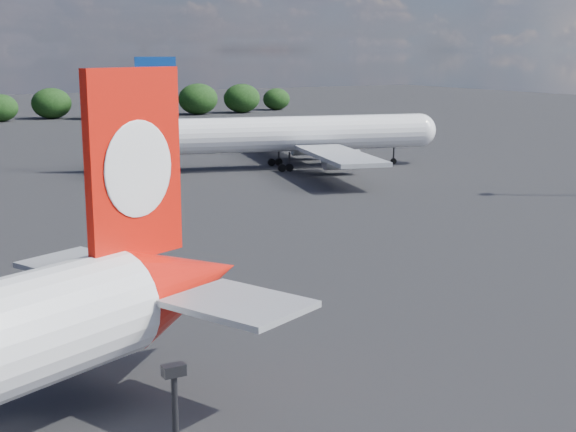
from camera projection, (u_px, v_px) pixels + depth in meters
china_southern_airliner at (286, 135)px, 118.34m from camera, size 49.78×47.64×16.39m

